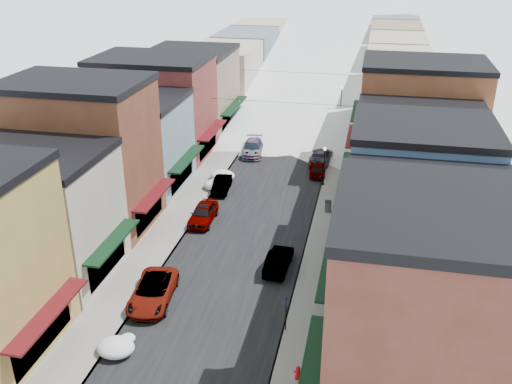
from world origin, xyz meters
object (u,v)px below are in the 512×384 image
at_px(car_silver_sedan, 203,213).
at_px(streetlamp_near, 324,161).
at_px(car_green_sedan, 279,260).
at_px(car_dark_hatch, 222,185).
at_px(car_white_suv, 153,291).
at_px(trash_can, 328,206).
at_px(fire_hydrant, 298,373).

height_order(car_silver_sedan, streetlamp_near, streetlamp_near).
bearing_deg(car_silver_sedan, car_green_sedan, -40.50).
distance_m(car_dark_hatch, streetlamp_near, 10.24).
distance_m(car_white_suv, car_silver_sedan, 12.06).
bearing_deg(trash_can, streetlamp_near, 99.60).
distance_m(car_white_suv, car_green_sedan, 9.56).
xyz_separation_m(car_green_sedan, trash_can, (2.73, 10.10, -0.04)).
xyz_separation_m(car_dark_hatch, car_green_sedan, (7.80, -12.85, 0.04)).
distance_m(car_silver_sedan, fire_hydrant, 20.57).
bearing_deg(car_white_suv, car_dark_hatch, 84.08).
distance_m(car_dark_hatch, trash_can, 10.88).
height_order(car_white_suv, car_silver_sedan, car_silver_sedan).
relative_size(car_white_suv, car_dark_hatch, 1.36).
height_order(car_white_suv, fire_hydrant, car_white_suv).
bearing_deg(streetlamp_near, trash_can, -80.40).
distance_m(car_green_sedan, fire_hydrant, 11.69).
bearing_deg(car_silver_sedan, fire_hydrant, -59.88).
relative_size(car_green_sedan, streetlamp_near, 1.12).
distance_m(car_silver_sedan, car_dark_hatch, 6.60).
height_order(car_silver_sedan, trash_can, car_silver_sedan).
distance_m(car_white_suv, streetlamp_near, 23.87).
relative_size(car_white_suv, car_green_sedan, 1.28).
relative_size(car_dark_hatch, car_green_sedan, 0.94).
bearing_deg(trash_can, car_white_suv, -123.02).
bearing_deg(car_silver_sedan, car_white_suv, -90.95).
xyz_separation_m(car_silver_sedan, trash_can, (10.41, 3.84, -0.12)).
bearing_deg(car_white_suv, car_green_sedan, 30.81).
xyz_separation_m(car_green_sedan, streetlamp_near, (1.71, 16.10, 1.90)).
bearing_deg(car_white_suv, car_silver_sedan, 83.84).
xyz_separation_m(car_white_suv, trash_can, (10.33, 15.90, -0.10)).
height_order(car_dark_hatch, car_green_sedan, car_green_sedan).
bearing_deg(car_dark_hatch, car_green_sedan, -63.47).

